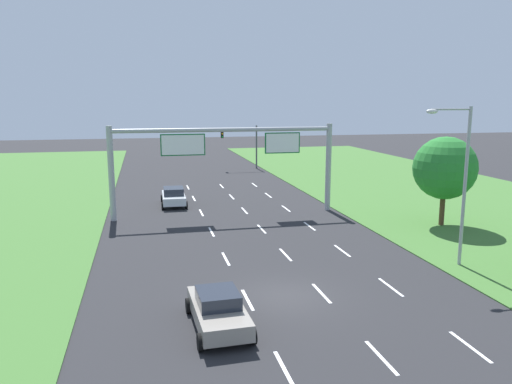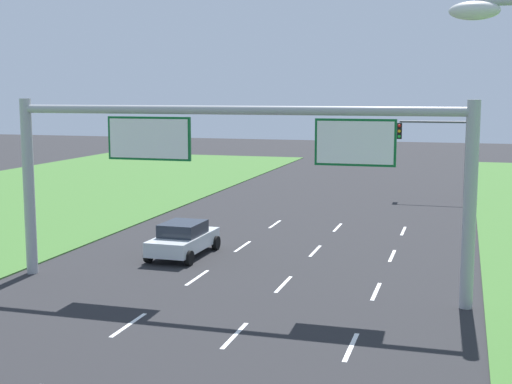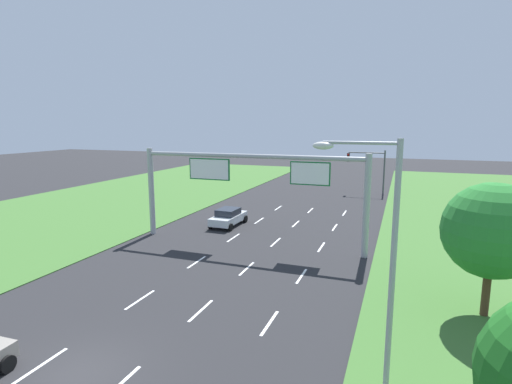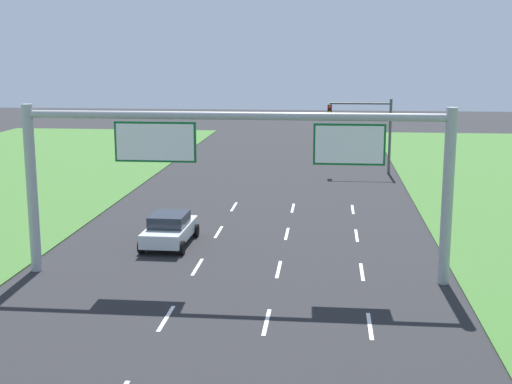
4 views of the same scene
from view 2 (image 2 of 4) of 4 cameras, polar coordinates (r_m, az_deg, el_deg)
name	(u,v)px [view 2 (image 2 of 4)]	position (r m, az deg, el deg)	size (l,w,h in m)	color
car_lead_silver	(183,239)	(31.92, -5.84, -3.73)	(2.19, 4.35, 1.52)	silver
sign_gantry	(232,158)	(25.76, -1.97, 2.75)	(17.24, 0.44, 7.00)	#9EA0A5
traffic_light_mast	(437,142)	(50.25, 14.30, 3.87)	(4.76, 0.49, 5.60)	#47494F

